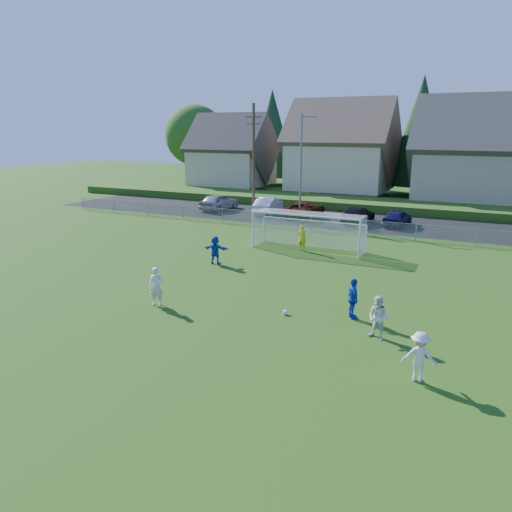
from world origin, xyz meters
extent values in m
plane|color=#193D0C|center=(0.00, 0.00, 0.00)|extent=(160.00, 160.00, 0.00)
plane|color=black|center=(0.00, 27.50, 0.01)|extent=(60.00, 60.00, 0.00)
cube|color=#1E420F|center=(0.00, 35.00, 0.40)|extent=(70.00, 6.00, 0.80)
sphere|color=white|center=(3.26, 4.23, 0.11)|extent=(0.22, 0.22, 0.22)
imported|color=silver|center=(-2.51, 2.79, 0.89)|extent=(0.77, 0.65, 1.78)
imported|color=silver|center=(7.42, 3.45, 0.86)|extent=(0.99, 0.87, 1.71)
imported|color=silver|center=(9.33, 0.74, 0.84)|extent=(1.16, 0.77, 1.67)
imported|color=#1237AC|center=(5.98, 5.12, 0.89)|extent=(0.92, 1.11, 1.77)
imported|color=#1237AC|center=(-3.75, 10.16, 0.84)|extent=(1.62, 0.70, 1.69)
imported|color=#C9CE18|center=(-0.27, 15.50, 0.86)|extent=(0.69, 0.52, 1.71)
imported|color=gray|center=(-13.60, 27.61, 0.81)|extent=(2.39, 4.91, 1.61)
imported|color=white|center=(-8.35, 27.75, 0.77)|extent=(2.18, 4.84, 1.54)
imported|color=#61190B|center=(-4.60, 27.41, 0.73)|extent=(2.73, 5.39, 1.46)
imported|color=black|center=(0.43, 26.90, 0.69)|extent=(2.20, 4.83, 1.37)
imported|color=#141240|center=(3.76, 26.85, 0.69)|extent=(2.01, 4.21, 1.39)
cylinder|color=white|center=(-3.65, 15.00, 1.22)|extent=(0.12, 0.12, 2.44)
cylinder|color=white|center=(3.65, 15.00, 1.22)|extent=(0.12, 0.12, 2.44)
cylinder|color=white|center=(0.00, 15.00, 2.44)|extent=(7.30, 0.12, 0.12)
cylinder|color=white|center=(-3.65, 16.80, 0.90)|extent=(0.08, 0.08, 1.80)
cylinder|color=white|center=(3.65, 16.80, 0.90)|extent=(0.08, 0.08, 1.80)
cylinder|color=white|center=(0.00, 16.80, 1.80)|extent=(7.30, 0.08, 0.08)
cube|color=silver|center=(0.00, 16.80, 0.90)|extent=(7.30, 0.02, 1.80)
cube|color=silver|center=(-3.65, 15.90, 1.22)|extent=(0.02, 1.80, 2.44)
cube|color=silver|center=(3.65, 15.90, 1.22)|extent=(0.02, 1.80, 2.44)
cube|color=silver|center=(0.00, 15.90, 2.44)|extent=(7.30, 1.80, 0.02)
cube|color=gray|center=(0.00, 22.00, 1.18)|extent=(52.00, 0.03, 0.03)
cube|color=gray|center=(0.00, 22.00, 0.60)|extent=(52.00, 0.02, 1.14)
cylinder|color=gray|center=(-26.00, 22.00, 0.60)|extent=(0.06, 0.06, 1.20)
cylinder|color=gray|center=(0.00, 22.00, 0.60)|extent=(0.06, 0.06, 1.20)
cylinder|color=slate|center=(-4.50, 26.00, 4.50)|extent=(0.18, 0.18, 9.00)
cylinder|color=slate|center=(-4.00, 26.00, 8.80)|extent=(1.20, 0.12, 0.12)
cube|color=slate|center=(-3.40, 26.00, 8.75)|extent=(0.36, 0.18, 0.12)
cylinder|color=#473321|center=(-9.50, 27.00, 5.00)|extent=(0.26, 0.26, 10.00)
cube|color=#473321|center=(-9.50, 27.00, 8.80)|extent=(1.60, 0.10, 0.10)
cube|color=#473321|center=(-9.50, 27.00, 8.20)|extent=(1.30, 0.10, 0.10)
cube|color=tan|center=(-20.00, 42.00, 3.05)|extent=(9.00, 8.00, 4.50)
pyramid|color=#423D38|center=(-20.00, 42.00, 9.71)|extent=(9.90, 8.80, 4.41)
cube|color=#C6B58E|center=(-6.00, 43.00, 3.55)|extent=(11.00, 9.00, 5.50)
pyramid|color=brown|center=(-6.00, 43.00, 11.26)|extent=(12.10, 9.90, 4.96)
cube|color=tan|center=(9.00, 42.00, 3.30)|extent=(12.00, 10.00, 5.00)
pyramid|color=#4C473F|center=(9.00, 42.00, 11.32)|extent=(13.20, 11.00, 5.52)
cylinder|color=#382616|center=(-28.00, 46.00, 1.98)|extent=(0.36, 0.36, 3.96)
sphere|color=#2B5B19|center=(-28.00, 46.00, 6.82)|extent=(8.36, 8.36, 8.36)
cylinder|color=#382616|center=(-18.00, 50.00, 0.60)|extent=(0.30, 0.30, 1.20)
cone|color=#143819|center=(-18.00, 50.00, 7.05)|extent=(6.76, 6.76, 11.70)
cylinder|color=#382616|center=(-8.00, 51.00, 0.60)|extent=(0.30, 0.30, 1.20)
cone|color=#143819|center=(-8.00, 51.00, 6.60)|extent=(6.24, 6.24, 10.80)
cylinder|color=#382616|center=(2.00, 48.00, 0.60)|extent=(0.30, 0.30, 1.20)
cone|color=#143819|center=(2.00, 48.00, 7.50)|extent=(7.28, 7.28, 12.60)
cylinder|color=#382616|center=(12.00, 50.00, 1.98)|extent=(0.36, 0.36, 3.96)
camera|label=1|loc=(11.03, -14.63, 7.92)|focal=35.00mm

